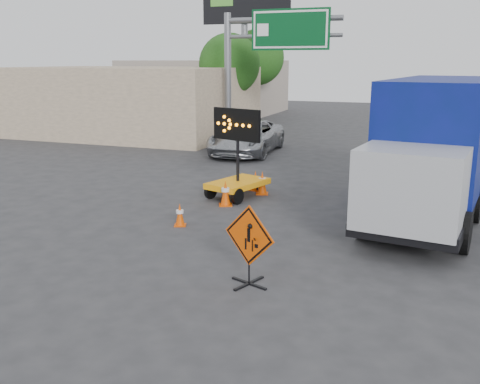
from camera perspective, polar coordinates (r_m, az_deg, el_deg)
The scene contains 15 objects.
ground at distance 10.82m, azimuth -4.85°, elevation -10.24°, with size 100.00×100.00×0.00m, color #2D2D30.
storefront_left_near at distance 34.29m, azimuth -11.88°, elevation 9.55°, with size 14.00×10.00×4.00m, color #C8B091.
storefront_left_far at distance 47.09m, azimuth -3.68°, elevation 11.16°, with size 12.00×10.00×4.40m, color gray.
highway_gantry at distance 28.24m, azimuth 2.68°, elevation 15.20°, with size 6.18×0.38×6.90m.
billboard at distance 37.11m, azimuth 0.64°, elevation 18.42°, with size 6.10×0.54×9.85m.
tree_left_near at distance 33.25m, azimuth -1.14°, elevation 13.44°, with size 3.71×3.71×6.03m.
tree_left_far at distance 41.11m, azimuth 1.78°, elevation 14.13°, with size 4.10×4.10×6.66m.
construction_sign at distance 10.66m, azimuth 0.99°, elevation -5.48°, with size 1.18×0.85×1.66m.
arrow_board at distance 17.58m, azimuth -0.24°, elevation 1.53°, with size 1.80×2.33×2.92m.
pickup_truck at distance 26.03m, azimuth 0.75°, elevation 5.89°, with size 2.64×5.72×1.59m, color #A0A3A7.
box_truck at distance 16.09m, azimuth 20.00°, elevation 3.59°, with size 3.49×8.50×3.91m.
cone_a at distance 14.70m, azimuth -6.43°, elevation -2.41°, with size 0.41×0.41×0.63m.
cone_b at distance 16.62m, azimuth -1.56°, elevation -0.12°, with size 0.53×0.53×0.79m.
cone_c at distance 18.05m, azimuth 2.39°, elevation 1.00°, with size 0.50×0.50×0.79m.
cone_d at distance 18.56m, azimuth 1.65°, elevation 1.22°, with size 0.42×0.42×0.69m.
Camera 1 is at (4.31, -8.89, 4.41)m, focal length 40.00 mm.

